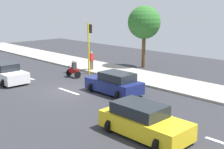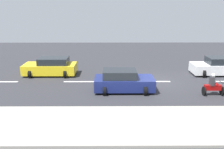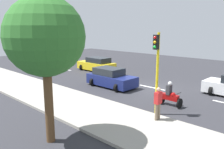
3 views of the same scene
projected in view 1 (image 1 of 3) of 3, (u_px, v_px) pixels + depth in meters
name	position (u px, v px, depth m)	size (l,w,h in m)	color
ground_plane	(69.00, 92.00, 21.89)	(40.00, 60.00, 0.10)	#2D2D33
sidewalk	(134.00, 75.00, 26.59)	(4.00, 60.00, 0.15)	#9E998E
lane_stripe_north	(130.00, 112.00, 17.66)	(0.20, 2.40, 0.01)	white
lane_stripe_mid	(69.00, 91.00, 21.87)	(0.20, 2.40, 0.01)	white
lane_stripe_south	(27.00, 77.00, 26.09)	(0.20, 2.40, 0.01)	white
car_yellow_cab	(144.00, 121.00, 14.36)	(2.34, 4.40, 1.52)	yellow
car_white	(6.00, 73.00, 24.41)	(2.26, 4.21, 1.52)	white
car_dark_blue	(114.00, 83.00, 21.24)	(2.29, 4.11, 1.52)	navy
motorcycle	(73.00, 70.00, 26.01)	(0.60, 1.30, 1.53)	black
pedestrian_near_signal	(92.00, 60.00, 28.34)	(0.40, 0.24, 1.69)	#72604C
traffic_light_corner	(89.00, 41.00, 26.91)	(0.49, 0.24, 4.50)	yellow
street_tree_south	(144.00, 23.00, 29.33)	(3.16, 3.16, 5.99)	brown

